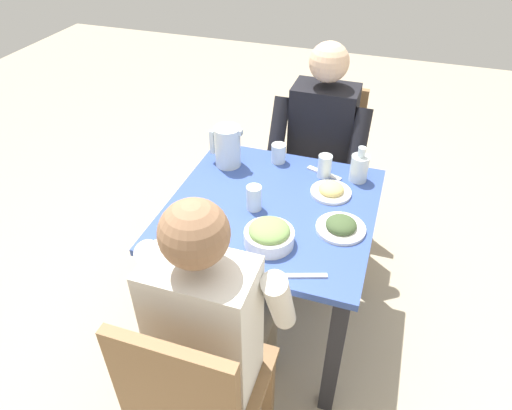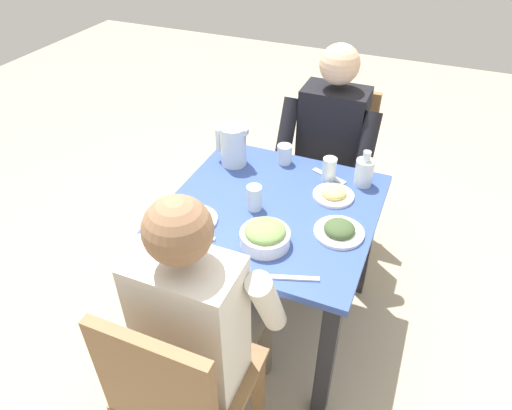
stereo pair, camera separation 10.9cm
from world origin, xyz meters
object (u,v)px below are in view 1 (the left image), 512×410
Objects in this scene: salad_bowl at (269,235)px; plate_rice_curry at (195,220)px; diner_near at (317,153)px; water_glass_by_pitcher at (279,153)px; chair_near at (323,158)px; water_pitcher at (227,146)px; dining_table at (271,229)px; water_glass_far_left at (254,198)px; plate_fries at (331,190)px; diner_far at (217,317)px; oil_carafe at (359,169)px; chair_far at (194,396)px; plate_dolmas at (341,226)px; water_glass_far_right at (325,166)px.

salad_bowl is 0.31m from plate_rice_curry.
water_glass_by_pitcher is at bearing 57.48° from diner_near.
water_pitcher is at bearing 55.73° from chair_near.
water_glass_far_left is (0.06, 0.04, 0.18)m from dining_table.
dining_table is at bearing -148.72° from water_glass_far_left.
plate_rice_curry is 0.59m from plate_fries.
diner_far is (0.09, 1.13, 0.00)m from diner_near.
chair_near is 4.79× the size of salad_bowl.
plate_fries is at bearing 57.03° from oil_carafe.
plate_fries is (-0.23, -0.93, 0.22)m from chair_far.
plate_rice_curry is (0.31, -0.02, -0.02)m from salad_bowl.
plate_dolmas is 1.17× the size of oil_carafe.
plate_rice_curry is 1.73× the size of water_glass_far_left.
dining_table is at bearing -11.81° from plate_dolmas.
oil_carafe reaches higher than salad_bowl.
diner_near is 0.63m from water_glass_far_left.
water_glass_by_pitcher is (0.14, 0.22, 0.10)m from diner_near.
chair_near is at bearing -99.60° from water_glass_far_left.
oil_carafe is (-0.23, 0.26, 0.11)m from diner_near.
water_glass_far_left and water_glass_far_right have the same top height.
plate_rice_curry reaches higher than dining_table.
water_glass_far_right is at bearing 7.92° from oil_carafe.
plate_dolmas is 1.82× the size of water_glass_far_left.
plate_fries is at bearing -104.02° from chair_far.
diner_near is 6.47× the size of plate_rice_curry.
diner_far is 11.22× the size of water_glass_far_left.
diner_near reaches higher than water_pitcher.
water_pitcher is at bearing 41.86° from diner_near.
diner_near is 11.22× the size of water_glass_far_left.
water_glass_by_pitcher is (0.05, -1.11, 0.25)m from chair_far.
plate_dolmas is (-0.31, -0.50, 0.07)m from diner_far.
water_glass_far_left is at bearing 128.31° from water_pitcher.
water_pitcher reaches higher than plate_dolmas.
diner_far is at bearing 108.45° from water_pitcher.
dining_table is 7.90× the size of water_glass_far_right.
chair_far is at bearing 75.98° from plate_fries.
plate_rice_curry is at bearing 71.80° from water_glass_by_pitcher.
chair_near is 1.00× the size of chair_far.
salad_bowl is at bearing 177.12° from plate_rice_curry.
plate_rice_curry reaches higher than plate_dolmas.
oil_carafe is at bearing -135.29° from dining_table.
plate_dolmas reaches higher than dining_table.
diner_near is at bearing -72.92° from water_glass_far_right.
plate_rice_curry is at bearing 38.41° from plate_fries.
diner_near reaches higher than plate_rice_curry.
dining_table is at bearing 84.62° from chair_near.
salad_bowl is at bearing 123.30° from water_glass_far_left.
salad_bowl reaches higher than plate_dolmas.
dining_table is 0.57m from diner_far.
chair_near and chair_far have the same top height.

